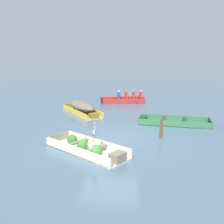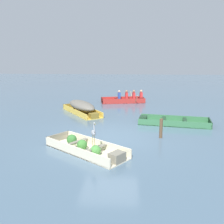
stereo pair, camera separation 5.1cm
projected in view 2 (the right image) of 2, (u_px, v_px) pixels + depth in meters
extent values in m
plane|color=slate|center=(110.00, 137.00, 10.54)|extent=(80.00, 80.00, 0.00)
cube|color=beige|center=(86.00, 151.00, 8.85)|extent=(3.24, 2.83, 0.04)
cube|color=beige|center=(96.00, 143.00, 9.20)|extent=(2.61, 1.99, 0.34)
cube|color=beige|center=(75.00, 151.00, 8.43)|extent=(2.61, 1.99, 0.34)
cube|color=gray|center=(58.00, 138.00, 9.84)|extent=(0.70, 0.91, 0.34)
cube|color=gray|center=(117.00, 157.00, 7.89)|extent=(0.59, 0.61, 0.31)
cube|color=gray|center=(96.00, 148.00, 8.48)|extent=(0.73, 0.89, 0.04)
cube|color=gray|center=(77.00, 142.00, 9.11)|extent=(0.73, 0.89, 0.04)
sphere|color=#4C9342|center=(96.00, 150.00, 8.38)|extent=(0.36, 0.36, 0.36)
sphere|color=#428438|center=(82.00, 145.00, 8.88)|extent=(0.37, 0.37, 0.37)
sphere|color=#387533|center=(72.00, 140.00, 9.45)|extent=(0.38, 0.38, 0.38)
cube|color=#E5BC47|center=(82.00, 113.00, 14.97)|extent=(2.88, 3.54, 0.04)
cube|color=#E5BC47|center=(89.00, 110.00, 15.19)|extent=(2.07, 2.98, 0.31)
cube|color=#E5BC47|center=(74.00, 112.00, 14.70)|extent=(2.07, 2.98, 0.31)
cube|color=olive|center=(71.00, 106.00, 16.43)|extent=(0.88, 0.63, 0.31)
cube|color=olive|center=(94.00, 116.00, 13.58)|extent=(0.59, 0.56, 0.28)
cube|color=olive|center=(85.00, 111.00, 14.47)|extent=(0.86, 0.66, 0.04)
cube|color=olive|center=(78.00, 108.00, 15.38)|extent=(0.86, 0.66, 0.04)
ellipsoid|color=#6B665B|center=(82.00, 105.00, 14.87)|extent=(2.47, 2.98, 0.54)
cube|color=#387047|center=(174.00, 124.00, 12.51)|extent=(3.62, 1.81, 0.04)
cube|color=#387047|center=(174.00, 124.00, 11.93)|extent=(3.42, 0.65, 0.31)
cube|color=#387047|center=(174.00, 118.00, 13.04)|extent=(3.42, 0.65, 0.31)
cube|color=#1E3D27|center=(210.00, 123.00, 12.08)|extent=(0.26, 1.22, 0.31)
cube|color=#1E3D27|center=(143.00, 119.00, 12.84)|extent=(0.45, 0.61, 0.28)
cube|color=#1E3D27|center=(164.00, 119.00, 12.59)|extent=(0.35, 1.14, 0.04)
cube|color=#1E3D27|center=(185.00, 120.00, 12.34)|extent=(0.35, 1.14, 0.04)
cube|color=#AD2D28|center=(123.00, 102.00, 18.57)|extent=(3.32, 1.72, 0.04)
cube|color=#AD2D28|center=(122.00, 99.00, 19.06)|extent=(3.11, 0.67, 0.36)
cube|color=#AD2D28|center=(124.00, 101.00, 18.02)|extent=(3.11, 0.67, 0.36)
cube|color=maroon|center=(102.00, 100.00, 18.34)|extent=(0.27, 1.11, 0.36)
cube|color=maroon|center=(141.00, 99.00, 18.71)|extent=(0.45, 0.57, 0.32)
cube|color=maroon|center=(129.00, 99.00, 18.58)|extent=(0.36, 1.03, 0.04)
cube|color=maroon|center=(117.00, 99.00, 18.46)|extent=(0.36, 1.03, 0.04)
cube|color=#2D4CA5|center=(119.00, 96.00, 18.43)|extent=(0.23, 0.31, 0.44)
sphere|color=beige|center=(119.00, 91.00, 18.37)|extent=(0.18, 0.18, 0.18)
cube|color=red|center=(127.00, 96.00, 18.50)|extent=(0.23, 0.31, 0.44)
sphere|color=#9E7051|center=(127.00, 91.00, 18.43)|extent=(0.18, 0.18, 0.18)
cube|color=red|center=(134.00, 95.00, 18.57)|extent=(0.23, 0.31, 0.44)
sphere|color=#9E7051|center=(134.00, 91.00, 18.50)|extent=(0.18, 0.18, 0.18)
cube|color=red|center=(141.00, 95.00, 18.64)|extent=(0.23, 0.31, 0.44)
sphere|color=tan|center=(141.00, 91.00, 18.57)|extent=(0.18, 0.18, 0.18)
cylinder|color=tan|center=(131.00, 95.00, 19.43)|extent=(0.17, 0.64, 0.55)
cylinder|color=tan|center=(136.00, 99.00, 17.76)|extent=(0.17, 0.64, 0.55)
cylinder|color=olive|center=(94.00, 140.00, 8.22)|extent=(0.02, 0.02, 0.35)
cylinder|color=olive|center=(93.00, 141.00, 8.20)|extent=(0.02, 0.02, 0.35)
ellipsoid|color=#93999E|center=(93.00, 133.00, 8.15)|extent=(0.24, 0.35, 0.18)
cylinder|color=#93999E|center=(94.00, 127.00, 7.99)|extent=(0.08, 0.12, 0.28)
ellipsoid|color=#93999E|center=(94.00, 123.00, 7.92)|extent=(0.09, 0.12, 0.06)
cone|color=gold|center=(95.00, 124.00, 7.85)|extent=(0.06, 0.10, 0.02)
cylinder|color=brown|center=(161.00, 128.00, 10.30)|extent=(0.13, 0.13, 0.82)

